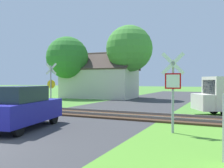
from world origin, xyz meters
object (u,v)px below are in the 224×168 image
crossing_sign_far (51,82)px  stop_sign_near (173,86)px  tree_left (67,58)px  house (100,82)px  parked_car (22,107)px  tree_center (129,49)px

crossing_sign_far → stop_sign_near: bearing=-40.9°
crossing_sign_far → tree_left: bearing=104.9°
house → stop_sign_near: bearing=-56.7°
crossing_sign_far → parked_car: bearing=-72.1°
stop_sign_near → parked_car: size_ratio=0.73×
stop_sign_near → house: house is taller
tree_left → house: bearing=39.9°
tree_center → crossing_sign_far: bearing=-103.1°
stop_sign_near → tree_center: bearing=-77.4°
house → tree_center: tree_center is taller
tree_center → parked_car: bearing=-84.1°
house → crossing_sign_far: bearing=-84.1°
tree_left → stop_sign_near: bearing=-44.0°
tree_center → tree_left: (-6.75, -1.85, -0.88)m
house → parked_car: 18.96m
house → tree_left: bearing=-142.1°
tree_left → parked_car: tree_left is taller
tree_center → parked_car: 18.19m
tree_left → parked_car: bearing=-61.3°
house → parked_car: (5.70, -18.05, -0.95)m
stop_sign_near → tree_left: bearing=-57.3°
tree_left → tree_center: bearing=15.3°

